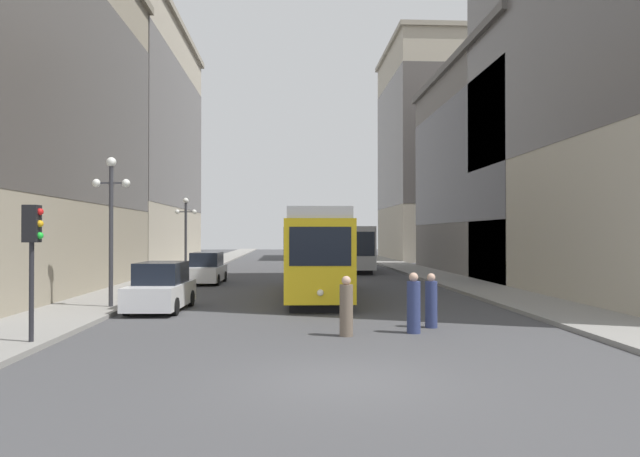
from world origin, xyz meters
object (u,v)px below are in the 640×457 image
at_px(transit_bus, 348,246).
at_px(pedestrian_crossing_far, 414,305).
at_px(parked_car_left_mid, 161,288).
at_px(pedestrian_crossing_near, 346,308).
at_px(lamp_post_left_near, 111,209).
at_px(lamp_post_left_far, 186,224).
at_px(streetcar, 316,251).
at_px(traffic_light_near_left, 32,237).
at_px(parked_car_left_near, 207,269).
at_px(pedestrian_on_sidewalk, 431,302).

height_order(transit_bus, pedestrian_crossing_far, transit_bus).
bearing_deg(parked_car_left_mid, pedestrian_crossing_near, -40.05).
distance_m(lamp_post_left_near, lamp_post_left_far, 15.75).
bearing_deg(pedestrian_crossing_near, parked_car_left_mid, -88.54).
distance_m(streetcar, traffic_light_near_left, 14.10).
bearing_deg(lamp_post_left_near, parked_car_left_near, 80.92).
distance_m(transit_bus, lamp_post_left_far, 13.82).
height_order(streetcar, lamp_post_left_far, lamp_post_left_far).
bearing_deg(parked_car_left_near, traffic_light_near_left, -93.11).
bearing_deg(parked_car_left_mid, traffic_light_near_left, -101.26).
bearing_deg(pedestrian_crossing_near, parked_car_left_near, -116.53).
bearing_deg(streetcar, lamp_post_left_near, -148.94).
height_order(parked_car_left_mid, traffic_light_near_left, traffic_light_near_left).
height_order(streetcar, pedestrian_on_sidewalk, streetcar).
relative_size(transit_bus, parked_car_left_near, 2.50).
distance_m(streetcar, pedestrian_on_sidewalk, 9.79).
height_order(parked_car_left_mid, lamp_post_left_far, lamp_post_left_far).
bearing_deg(transit_bus, pedestrian_crossing_near, -97.41).
xyz_separation_m(transit_bus, pedestrian_on_sidewalk, (-0.30, -28.03, -1.17)).
bearing_deg(pedestrian_on_sidewalk, parked_car_left_mid, 38.03).
bearing_deg(pedestrian_crossing_far, lamp_post_left_near, 49.34).
relative_size(parked_car_left_near, pedestrian_crossing_near, 2.63).
relative_size(pedestrian_crossing_far, lamp_post_left_far, 0.35).
bearing_deg(lamp_post_left_near, parked_car_left_mid, -4.24).
xyz_separation_m(pedestrian_crossing_near, lamp_post_left_far, (-8.34, 21.72, 2.74)).
distance_m(pedestrian_crossing_far, lamp_post_left_far, 23.86).
bearing_deg(traffic_light_near_left, pedestrian_crossing_far, 9.05).
distance_m(parked_car_left_mid, traffic_light_near_left, 7.52).
bearing_deg(lamp_post_left_far, parked_car_left_mid, -83.18).
height_order(pedestrian_crossing_far, lamp_post_left_near, lamp_post_left_near).
height_order(pedestrian_crossing_near, pedestrian_crossing_far, pedestrian_crossing_far).
height_order(traffic_light_near_left, lamp_post_left_near, lamp_post_left_near).
bearing_deg(pedestrian_on_sidewalk, pedestrian_crossing_far, 115.83).
relative_size(streetcar, pedestrian_crossing_near, 7.49).
bearing_deg(lamp_post_left_far, pedestrian_crossing_near, -69.01).
bearing_deg(pedestrian_on_sidewalk, pedestrian_crossing_near, 90.16).
xyz_separation_m(pedestrian_crossing_far, pedestrian_on_sidewalk, (0.75, 0.96, -0.04)).
height_order(streetcar, transit_bus, streetcar).
relative_size(parked_car_left_mid, lamp_post_left_far, 0.86).
xyz_separation_m(parked_car_left_near, pedestrian_crossing_near, (6.44, -17.87, -0.05)).
bearing_deg(pedestrian_crossing_far, parked_car_left_near, 13.48).
bearing_deg(parked_car_left_near, transit_bus, 52.42).
height_order(pedestrian_crossing_near, lamp_post_left_near, lamp_post_left_near).
bearing_deg(streetcar, traffic_light_near_left, -122.12).
height_order(parked_car_left_near, pedestrian_crossing_near, parked_car_left_near).
height_order(transit_bus, parked_car_left_mid, transit_bus).
xyz_separation_m(transit_bus, lamp_post_left_far, (-11.39, -7.66, 1.58)).
relative_size(lamp_post_left_near, lamp_post_left_far, 1.11).
distance_m(pedestrian_crossing_near, traffic_light_near_left, 8.45).
height_order(parked_car_left_mid, lamp_post_left_near, lamp_post_left_near).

